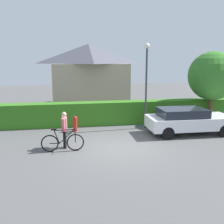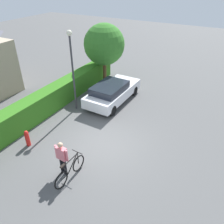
{
  "view_description": "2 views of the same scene",
  "coord_description": "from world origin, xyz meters",
  "px_view_note": "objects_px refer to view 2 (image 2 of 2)",
  "views": [
    {
      "loc": [
        -2.2,
        -10.27,
        3.61
      ],
      "look_at": [
        -0.14,
        1.02,
        1.35
      ],
      "focal_mm": 42.3,
      "sensor_mm": 36.0,
      "label": 1
    },
    {
      "loc": [
        -6.93,
        -4.31,
        6.87
      ],
      "look_at": [
        1.71,
        0.46,
        0.71
      ],
      "focal_mm": 36.2,
      "sensor_mm": 36.0,
      "label": 2
    }
  ],
  "objects_px": {
    "bicycle": "(70,171)",
    "street_lamp": "(72,62)",
    "fire_hydrant": "(27,138)",
    "person_rider": "(62,156)",
    "parked_car_near": "(112,92)",
    "tree_kerbside": "(104,45)"
  },
  "relations": [
    {
      "from": "bicycle",
      "to": "street_lamp",
      "type": "bearing_deg",
      "value": 34.29
    },
    {
      "from": "fire_hydrant",
      "to": "person_rider",
      "type": "bearing_deg",
      "value": -102.02
    },
    {
      "from": "parked_car_near",
      "to": "tree_kerbside",
      "type": "distance_m",
      "value": 3.61
    },
    {
      "from": "person_rider",
      "to": "fire_hydrant",
      "type": "distance_m",
      "value": 2.64
    },
    {
      "from": "parked_car_near",
      "to": "person_rider",
      "type": "distance_m",
      "value": 6.13
    },
    {
      "from": "bicycle",
      "to": "tree_kerbside",
      "type": "relative_size",
      "value": 0.42
    },
    {
      "from": "fire_hydrant",
      "to": "parked_car_near",
      "type": "bearing_deg",
      "value": -14.49
    },
    {
      "from": "bicycle",
      "to": "parked_car_near",
      "type": "bearing_deg",
      "value": 13.99
    },
    {
      "from": "street_lamp",
      "to": "fire_hydrant",
      "type": "xyz_separation_m",
      "value": [
        -3.76,
        -0.05,
        -2.45
      ]
    },
    {
      "from": "street_lamp",
      "to": "fire_hydrant",
      "type": "bearing_deg",
      "value": -179.24
    },
    {
      "from": "bicycle",
      "to": "person_rider",
      "type": "relative_size",
      "value": 1.12
    },
    {
      "from": "person_rider",
      "to": "bicycle",
      "type": "bearing_deg",
      "value": -102.2
    },
    {
      "from": "person_rider",
      "to": "fire_hydrant",
      "type": "xyz_separation_m",
      "value": [
        0.54,
        2.54,
        -0.47
      ]
    },
    {
      "from": "person_rider",
      "to": "fire_hydrant",
      "type": "height_order",
      "value": "person_rider"
    },
    {
      "from": "parked_car_near",
      "to": "bicycle",
      "type": "xyz_separation_m",
      "value": [
        -6.11,
        -1.52,
        -0.3
      ]
    },
    {
      "from": "parked_car_near",
      "to": "street_lamp",
      "type": "bearing_deg",
      "value": 139.64
    },
    {
      "from": "person_rider",
      "to": "fire_hydrant",
      "type": "bearing_deg",
      "value": 77.98
    },
    {
      "from": "tree_kerbside",
      "to": "fire_hydrant",
      "type": "xyz_separation_m",
      "value": [
        -7.79,
        -0.48,
        -2.31
      ]
    },
    {
      "from": "street_lamp",
      "to": "tree_kerbside",
      "type": "bearing_deg",
      "value": 6.03
    },
    {
      "from": "parked_car_near",
      "to": "street_lamp",
      "type": "height_order",
      "value": "street_lamp"
    },
    {
      "from": "person_rider",
      "to": "street_lamp",
      "type": "height_order",
      "value": "street_lamp"
    },
    {
      "from": "person_rider",
      "to": "tree_kerbside",
      "type": "height_order",
      "value": "tree_kerbside"
    }
  ]
}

